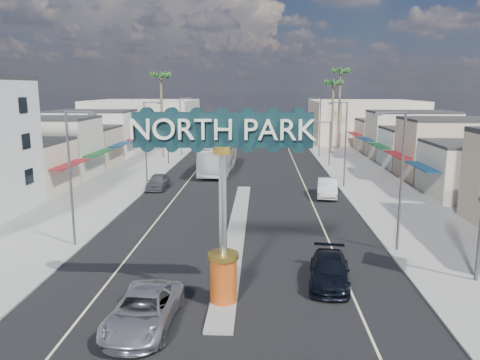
# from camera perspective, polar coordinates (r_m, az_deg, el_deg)

# --- Properties ---
(ground) EXTENTS (160.00, 160.00, 0.00)m
(ground) POSITION_cam_1_polar(r_m,az_deg,el_deg) (50.34, 0.54, -0.76)
(ground) COLOR gray
(ground) RESTS_ON ground
(road) EXTENTS (20.00, 120.00, 0.01)m
(road) POSITION_cam_1_polar(r_m,az_deg,el_deg) (50.34, 0.54, -0.75)
(road) COLOR black
(road) RESTS_ON ground
(median_island) EXTENTS (1.30, 30.00, 0.16)m
(median_island) POSITION_cam_1_polar(r_m,az_deg,el_deg) (34.84, -0.42, -6.06)
(median_island) COLOR gray
(median_island) RESTS_ON ground
(sidewalk_left) EXTENTS (8.00, 120.00, 0.12)m
(sidewalk_left) POSITION_cam_1_polar(r_m,az_deg,el_deg) (52.72, -14.85, -0.53)
(sidewalk_left) COLOR gray
(sidewalk_left) RESTS_ON ground
(sidewalk_right) EXTENTS (8.00, 120.00, 0.12)m
(sidewalk_right) POSITION_cam_1_polar(r_m,az_deg,el_deg) (51.76, 16.23, -0.81)
(sidewalk_right) COLOR gray
(sidewalk_right) RESTS_ON ground
(storefront_row_left) EXTENTS (12.00, 42.00, 6.00)m
(storefront_row_left) POSITION_cam_1_polar(r_m,az_deg,el_deg) (67.76, -19.81, 4.23)
(storefront_row_left) COLOR beige
(storefront_row_left) RESTS_ON ground
(storefront_row_right) EXTENTS (12.00, 42.00, 6.00)m
(storefront_row_right) POSITION_cam_1_polar(r_m,az_deg,el_deg) (66.49, 22.18, 3.94)
(storefront_row_right) COLOR #B7B29E
(storefront_row_right) RESTS_ON ground
(backdrop_far_left) EXTENTS (20.00, 20.00, 8.00)m
(backdrop_far_left) POSITION_cam_1_polar(r_m,az_deg,el_deg) (97.39, -11.61, 7.16)
(backdrop_far_left) COLOR #B7B29E
(backdrop_far_left) RESTS_ON ground
(backdrop_far_right) EXTENTS (20.00, 20.00, 8.00)m
(backdrop_far_right) POSITION_cam_1_polar(r_m,az_deg,el_deg) (96.59, 14.81, 6.99)
(backdrop_far_right) COLOR beige
(backdrop_far_right) RESTS_ON ground
(gateway_sign) EXTENTS (8.20, 1.50, 9.15)m
(gateway_sign) POSITION_cam_1_polar(r_m,az_deg,el_deg) (21.74, -2.12, -0.68)
(gateway_sign) COLOR #B6300E
(gateway_sign) RESTS_ON median_island
(traffic_signal_left) EXTENTS (5.09, 0.45, 6.00)m
(traffic_signal_left) POSITION_cam_1_polar(r_m,az_deg,el_deg) (64.46, -7.22, 5.62)
(traffic_signal_left) COLOR #47474C
(traffic_signal_left) RESTS_ON ground
(traffic_signal_right) EXTENTS (5.09, 0.45, 6.00)m
(traffic_signal_right) POSITION_cam_1_polar(r_m,az_deg,el_deg) (63.95, 9.31, 5.52)
(traffic_signal_right) COLOR #47474C
(traffic_signal_right) RESTS_ON ground
(streetlight_l_near) EXTENTS (2.03, 0.22, 9.00)m
(streetlight_l_near) POSITION_cam_1_polar(r_m,az_deg,el_deg) (32.12, -19.76, 0.96)
(streetlight_l_near) COLOR #47474C
(streetlight_l_near) RESTS_ON ground
(streetlight_l_mid) EXTENTS (2.03, 0.22, 9.00)m
(streetlight_l_mid) POSITION_cam_1_polar(r_m,az_deg,el_deg) (51.00, -11.29, 4.95)
(streetlight_l_mid) COLOR #47474C
(streetlight_l_mid) RESTS_ON ground
(streetlight_l_far) EXTENTS (2.03, 0.22, 9.00)m
(streetlight_l_far) POSITION_cam_1_polar(r_m,az_deg,el_deg) (72.47, -7.14, 6.85)
(streetlight_l_far) COLOR #47474C
(streetlight_l_far) RESTS_ON ground
(streetlight_r_near) EXTENTS (2.03, 0.22, 9.00)m
(streetlight_r_near) POSITION_cam_1_polar(r_m,az_deg,el_deg) (30.94, 18.82, 0.65)
(streetlight_r_near) COLOR #47474C
(streetlight_r_near) RESTS_ON ground
(streetlight_r_mid) EXTENTS (2.03, 0.22, 9.00)m
(streetlight_r_mid) POSITION_cam_1_polar(r_m,az_deg,el_deg) (50.27, 12.57, 4.81)
(streetlight_r_mid) COLOR #47474C
(streetlight_r_mid) RESTS_ON ground
(streetlight_r_far) EXTENTS (2.03, 0.22, 9.00)m
(streetlight_r_far) POSITION_cam_1_polar(r_m,az_deg,el_deg) (71.95, 9.59, 6.75)
(streetlight_r_far) COLOR #47474C
(streetlight_r_far) RESTS_ON ground
(palm_left_far) EXTENTS (2.60, 2.60, 13.10)m
(palm_left_far) POSITION_cam_1_polar(r_m,az_deg,el_deg) (70.80, -9.63, 11.89)
(palm_left_far) COLOR brown
(palm_left_far) RESTS_ON ground
(palm_right_mid) EXTENTS (2.60, 2.60, 12.10)m
(palm_right_mid) POSITION_cam_1_polar(r_m,az_deg,el_deg) (76.06, 11.32, 11.10)
(palm_right_mid) COLOR brown
(palm_right_mid) RESTS_ON ground
(palm_right_far) EXTENTS (2.60, 2.60, 14.10)m
(palm_right_far) POSITION_cam_1_polar(r_m,az_deg,el_deg) (82.32, 12.15, 12.29)
(palm_right_far) COLOR brown
(palm_right_far) RESTS_ON ground
(suv_left) EXTENTS (2.90, 5.84, 1.59)m
(suv_left) POSITION_cam_1_polar(r_m,az_deg,el_deg) (21.73, -11.69, -15.28)
(suv_left) COLOR #ADACB1
(suv_left) RESTS_ON ground
(suv_right) EXTENTS (2.73, 5.36, 1.49)m
(suv_right) POSITION_cam_1_polar(r_m,az_deg,el_deg) (26.04, 10.83, -10.78)
(suv_right) COLOR black
(suv_right) RESTS_ON ground
(car_parked_left) EXTENTS (1.93, 4.68, 1.59)m
(car_parked_left) POSITION_cam_1_polar(r_m,az_deg,el_deg) (49.51, -10.00, -0.20)
(car_parked_left) COLOR #5C5C60
(car_parked_left) RESTS_ON ground
(car_parked_right) EXTENTS (2.53, 5.51, 1.75)m
(car_parked_right) POSITION_cam_1_polar(r_m,az_deg,el_deg) (46.17, 10.61, -0.93)
(car_parked_right) COLOR beige
(car_parked_right) RESTS_ON ground
(city_bus) EXTENTS (3.83, 13.75, 3.79)m
(city_bus) POSITION_cam_1_polar(r_m,az_deg,el_deg) (58.83, -2.63, 2.84)
(city_bus) COLOR silver
(city_bus) RESTS_ON ground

